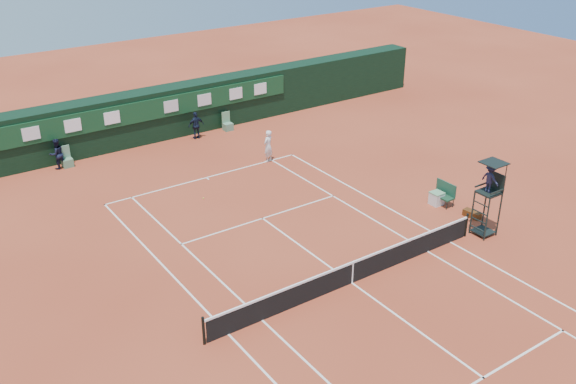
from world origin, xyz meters
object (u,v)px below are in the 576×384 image
object	(u,v)px
tennis_net	(352,272)
umpire_chair	(490,184)
player_bench	(444,192)
player	(268,146)
cooler	(437,198)

from	to	relation	value
tennis_net	umpire_chair	distance (m)	7.44
umpire_chair	player_bench	xyz separation A→B (m)	(0.79, 3.09, -1.86)
tennis_net	player	size ratio (longest dim) A/B	7.14
umpire_chair	player_bench	world-z (taller)	umpire_chair
umpire_chair	cooler	distance (m)	3.88
tennis_net	cooler	xyz separation A→B (m)	(7.63, 2.88, -0.18)
tennis_net	cooler	world-z (taller)	tennis_net
umpire_chair	player_bench	bearing A→B (deg)	75.69
cooler	player_bench	bearing A→B (deg)	-18.71
cooler	player	distance (m)	9.77
tennis_net	umpire_chair	world-z (taller)	umpire_chair
tennis_net	player_bench	bearing A→B (deg)	19.18
tennis_net	player_bench	distance (m)	8.43
umpire_chair	player	size ratio (longest dim) A/B	1.89
umpire_chair	player_bench	size ratio (longest dim) A/B	2.85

